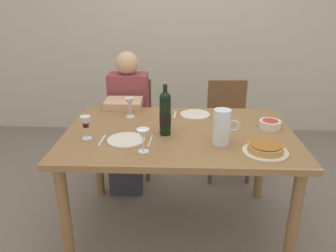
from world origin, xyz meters
name	(u,v)px	position (x,y,z in m)	size (l,w,h in m)	color
ground_plane	(178,226)	(0.00, 0.00, 0.00)	(8.00, 8.00, 0.00)	slate
back_wall	(181,14)	(0.00, 2.00, 1.40)	(8.00, 0.10, 2.80)	beige
dining_table	(179,144)	(0.00, 0.00, 0.67)	(1.50, 1.00, 0.76)	olive
wine_bottle	(166,113)	(-0.09, -0.05, 0.90)	(0.07, 0.07, 0.33)	black
water_pitcher	(222,129)	(0.25, -0.19, 0.86)	(0.16, 0.10, 0.22)	silver
baked_tart	(266,148)	(0.49, -0.30, 0.79)	(0.26, 0.26, 0.06)	silver
salad_bowl	(270,124)	(0.61, 0.08, 0.79)	(0.14, 0.14, 0.06)	silver
wine_glass_left_diner	(86,123)	(-0.58, -0.14, 0.86)	(0.07, 0.07, 0.15)	silver
wine_glass_right_diner	(143,135)	(-0.20, -0.31, 0.86)	(0.07, 0.07, 0.14)	silver
wine_glass_centre	(130,103)	(-0.36, 0.27, 0.87)	(0.07, 0.07, 0.15)	silver
dinner_plate_left_setting	(195,115)	(0.12, 0.32, 0.77)	(0.22, 0.22, 0.01)	silver
dinner_plate_right_setting	(127,140)	(-0.33, -0.17, 0.77)	(0.23, 0.23, 0.01)	silver
fork_left_setting	(175,115)	(-0.03, 0.32, 0.76)	(0.16, 0.01, 0.01)	silver
knife_left_setting	(215,115)	(0.27, 0.32, 0.76)	(0.18, 0.01, 0.01)	silver
knife_right_setting	(151,141)	(-0.18, -0.17, 0.76)	(0.18, 0.01, 0.01)	silver
spoon_right_setting	(102,140)	(-0.48, -0.17, 0.76)	(0.16, 0.01, 0.01)	silver
chair_left	(132,120)	(-0.45, 0.90, 0.50)	(0.40, 0.40, 0.87)	brown
diner_left	(128,117)	(-0.45, 0.67, 0.62)	(0.34, 0.50, 1.16)	#8E3D42
chair_right	(228,122)	(0.45, 0.89, 0.50)	(0.41, 0.41, 0.87)	brown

